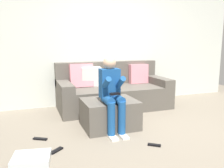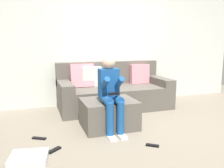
% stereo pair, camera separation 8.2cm
% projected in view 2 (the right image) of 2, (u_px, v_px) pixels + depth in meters
% --- Properties ---
extents(ground_plane, '(7.83, 7.83, 0.00)m').
position_uv_depth(ground_plane, '(155.00, 132.00, 3.39)').
color(ground_plane, slate).
extents(wall_back, '(6.02, 0.10, 2.75)m').
position_uv_depth(wall_back, '(112.00, 39.00, 4.99)').
color(wall_back, silver).
rests_on(wall_back, ground_plane).
extents(couch_sectional, '(2.17, 1.00, 0.90)m').
position_uv_depth(couch_sectional, '(113.00, 91.00, 4.69)').
color(couch_sectional, '#59544C').
rests_on(couch_sectional, ground_plane).
extents(ottoman, '(0.80, 0.66, 0.43)m').
position_uv_depth(ottoman, '(109.00, 114.00, 3.57)').
color(ottoman, '#59544C').
rests_on(ottoman, ground_plane).
extents(person_seated, '(0.28, 0.56, 1.10)m').
position_uv_depth(person_seated, '(111.00, 91.00, 3.33)').
color(person_seated, '#194C8C').
rests_on(person_seated, ground_plane).
extents(storage_bin, '(0.44, 0.39, 0.10)m').
position_uv_depth(storage_bin, '(29.00, 159.00, 2.52)').
color(storage_bin, silver).
rests_on(storage_bin, ground_plane).
extents(remote_near_ottoman, '(0.16, 0.14, 0.02)m').
position_uv_depth(remote_near_ottoman, '(152.00, 145.00, 2.94)').
color(remote_near_ottoman, black).
rests_on(remote_near_ottoman, ground_plane).
extents(remote_by_storage_bin, '(0.17, 0.16, 0.02)m').
position_uv_depth(remote_by_storage_bin, '(55.00, 150.00, 2.81)').
color(remote_by_storage_bin, black).
rests_on(remote_by_storage_bin, ground_plane).
extents(remote_under_side_table, '(0.19, 0.14, 0.02)m').
position_uv_depth(remote_under_side_table, '(39.00, 138.00, 3.16)').
color(remote_under_side_table, black).
rests_on(remote_under_side_table, ground_plane).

